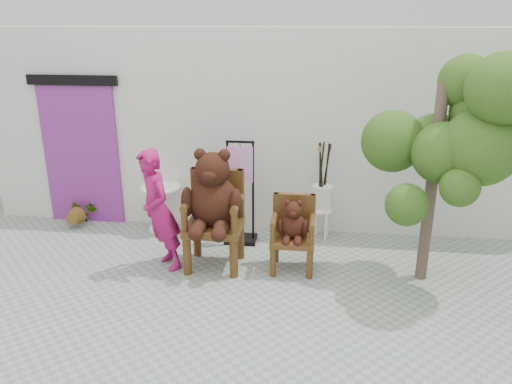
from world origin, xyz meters
TOP-DOWN VIEW (x-y plane):
  - ground_plane at (0.00, 0.00)m, footprint 60.00×60.00m
  - back_wall at (0.00, 3.10)m, footprint 9.00×1.00m
  - doorway at (-3.00, 2.58)m, footprint 1.40×0.11m
  - chair_big at (-0.64, 1.28)m, footprint 0.78×0.84m
  - chair_small at (0.38, 1.32)m, footprint 0.56×0.52m
  - person at (-1.31, 1.12)m, footprint 0.68×0.70m
  - cafe_table at (-1.68, 2.35)m, footprint 0.60×0.60m
  - display_stand at (-0.41, 2.07)m, footprint 0.45×0.35m
  - stool_bucket at (0.75, 2.35)m, footprint 0.32×0.32m
  - tree at (2.17, 1.19)m, footprint 1.71×1.48m
  - potted_plant at (-3.03, 2.35)m, footprint 0.44×0.38m

SIDE VIEW (x-z plane):
  - ground_plane at x=0.00m, z-range 0.00..0.00m
  - potted_plant at x=-3.03m, z-range 0.00..0.46m
  - cafe_table at x=-1.68m, z-range 0.09..0.79m
  - chair_small at x=0.38m, z-range 0.10..1.07m
  - display_stand at x=-0.41m, z-range -0.17..1.34m
  - stool_bucket at x=0.75m, z-range -0.08..1.37m
  - person at x=-1.31m, z-range 0.00..1.62m
  - chair_big at x=-0.64m, z-range 0.10..1.69m
  - doorway at x=-3.00m, z-range 0.00..2.33m
  - back_wall at x=0.00m, z-range 0.00..3.00m
  - tree at x=2.17m, z-range 0.47..3.28m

